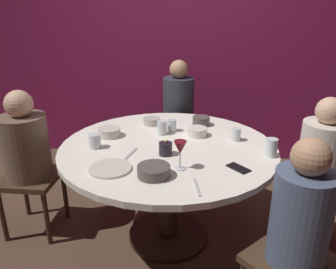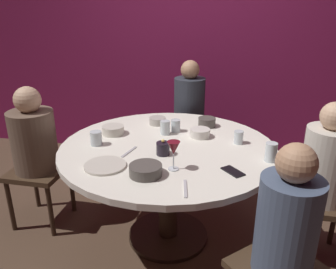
# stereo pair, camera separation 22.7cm
# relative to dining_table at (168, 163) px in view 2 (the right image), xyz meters

# --- Properties ---
(ground_plane) EXTENTS (8.00, 8.00, 0.00)m
(ground_plane) POSITION_rel_dining_table_xyz_m (0.00, 0.00, -0.62)
(ground_plane) COLOR #4C3828
(back_wall) EXTENTS (6.00, 0.10, 2.60)m
(back_wall) POSITION_rel_dining_table_xyz_m (0.00, 1.57, 0.68)
(back_wall) COLOR maroon
(back_wall) RESTS_ON ground
(dining_table) EXTENTS (1.48, 1.48, 0.76)m
(dining_table) POSITION_rel_dining_table_xyz_m (0.00, 0.00, 0.00)
(dining_table) COLOR silver
(dining_table) RESTS_ON ground
(seated_diner_left) EXTENTS (0.40, 0.40, 1.12)m
(seated_diner_left) POSITION_rel_dining_table_xyz_m (-1.04, 0.00, 0.08)
(seated_diner_left) COLOR #3F2D1E
(seated_diner_left) RESTS_ON ground
(seated_diner_back) EXTENTS (0.40, 0.40, 1.19)m
(seated_diner_back) POSITION_rel_dining_table_xyz_m (0.00, 0.98, 0.11)
(seated_diner_back) COLOR #3F2D1E
(seated_diner_back) RESTS_ON ground
(seated_diner_right) EXTENTS (0.40, 0.40, 1.13)m
(seated_diner_right) POSITION_rel_dining_table_xyz_m (1.02, 0.00, 0.07)
(seated_diner_right) COLOR #3F2D1E
(seated_diner_right) RESTS_ON ground
(seated_diner_front_right) EXTENTS (0.57, 0.57, 1.12)m
(seated_diner_front_right) POSITION_rel_dining_table_xyz_m (0.71, -0.71, 0.07)
(seated_diner_front_right) COLOR #3F2D1E
(seated_diner_front_right) RESTS_ON ground
(candle_holder) EXTENTS (0.09, 0.09, 0.10)m
(candle_holder) POSITION_rel_dining_table_xyz_m (-0.00, -0.15, 0.18)
(candle_holder) COLOR black
(candle_holder) RESTS_ON dining_table
(wine_glass) EXTENTS (0.08, 0.08, 0.18)m
(wine_glass) POSITION_rel_dining_table_xyz_m (0.11, -0.34, 0.27)
(wine_glass) COLOR silver
(wine_glass) RESTS_ON dining_table
(dinner_plate) EXTENTS (0.25, 0.25, 0.01)m
(dinner_plate) POSITION_rel_dining_table_xyz_m (-0.30, -0.39, 0.14)
(dinner_plate) COLOR beige
(dinner_plate) RESTS_ON dining_table
(cell_phone) EXTENTS (0.15, 0.15, 0.01)m
(cell_phone) POSITION_rel_dining_table_xyz_m (0.45, -0.31, 0.14)
(cell_phone) COLOR black
(cell_phone) RESTS_ON dining_table
(bowl_serving_large) EXTENTS (0.16, 0.16, 0.06)m
(bowl_serving_large) POSITION_rel_dining_table_xyz_m (-0.45, 0.13, 0.17)
(bowl_serving_large) COLOR beige
(bowl_serving_large) RESTS_ON dining_table
(bowl_salad_center) EXTENTS (0.14, 0.14, 0.06)m
(bowl_salad_center) POSITION_rel_dining_table_xyz_m (0.20, 0.20, 0.17)
(bowl_salad_center) COLOR silver
(bowl_salad_center) RESTS_ON dining_table
(bowl_small_white) EXTENTS (0.13, 0.13, 0.06)m
(bowl_small_white) POSITION_rel_dining_table_xyz_m (-0.17, 0.41, 0.16)
(bowl_small_white) COLOR #B2ADA3
(bowl_small_white) RESTS_ON dining_table
(bowl_sauce_side) EXTENTS (0.14, 0.14, 0.07)m
(bowl_sauce_side) POSITION_rel_dining_table_xyz_m (0.22, 0.44, 0.17)
(bowl_sauce_side) COLOR #4C4742
(bowl_sauce_side) RESTS_ON dining_table
(bowl_rice_portion) EXTENTS (0.19, 0.19, 0.06)m
(bowl_rice_portion) POSITION_rel_dining_table_xyz_m (-0.03, -0.45, 0.17)
(bowl_rice_portion) COLOR #4C4742
(bowl_rice_portion) RESTS_ON dining_table
(cup_near_candle) EXTENTS (0.08, 0.08, 0.10)m
(cup_near_candle) POSITION_rel_dining_table_xyz_m (-0.48, -0.09, 0.19)
(cup_near_candle) COLOR silver
(cup_near_candle) RESTS_ON dining_table
(cup_by_left_diner) EXTENTS (0.07, 0.07, 0.09)m
(cup_by_left_diner) POSITION_rel_dining_table_xyz_m (0.00, 0.28, 0.18)
(cup_by_left_diner) COLOR silver
(cup_by_left_diner) RESTS_ON dining_table
(cup_by_right_diner) EXTENTS (0.07, 0.07, 0.10)m
(cup_by_right_diner) POSITION_rel_dining_table_xyz_m (-0.07, 0.21, 0.19)
(cup_by_right_diner) COLOR silver
(cup_by_right_diner) RESTS_ON dining_table
(cup_center_front) EXTENTS (0.06, 0.06, 0.09)m
(cup_center_front) POSITION_rel_dining_table_xyz_m (0.47, 0.14, 0.18)
(cup_center_front) COLOR silver
(cup_center_front) RESTS_ON dining_table
(cup_far_edge) EXTENTS (0.07, 0.07, 0.12)m
(cup_far_edge) POSITION_rel_dining_table_xyz_m (0.67, -0.11, 0.20)
(cup_far_edge) COLOR silver
(cup_far_edge) RESTS_ON dining_table
(fork_near_plate) EXTENTS (0.05, 0.18, 0.01)m
(fork_near_plate) POSITION_rel_dining_table_xyz_m (-0.23, -0.17, 0.14)
(fork_near_plate) COLOR #B7B7BC
(fork_near_plate) RESTS_ON dining_table
(knife_near_plate) EXTENTS (0.05, 0.18, 0.01)m
(knife_near_plate) POSITION_rel_dining_table_xyz_m (0.21, -0.55, 0.14)
(knife_near_plate) COLOR #B7B7BC
(knife_near_plate) RESTS_ON dining_table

